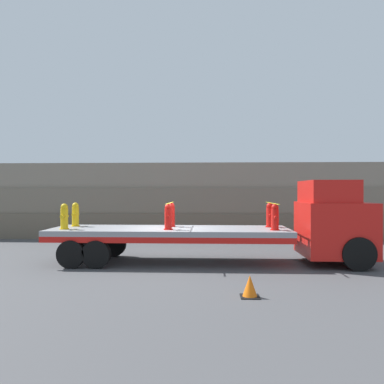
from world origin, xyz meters
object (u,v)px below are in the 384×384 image
fire_hydrant_red_near_2 (275,217)px  fire_hydrant_red_far_2 (270,215)px  fire_hydrant_yellow_near_0 (64,217)px  traffic_cone (250,286)px  fire_hydrant_red_near_1 (168,217)px  fire_hydrant_red_far_1 (171,215)px  fire_hydrant_yellow_far_0 (75,215)px  flatbed_trailer (155,235)px  truck_cab (336,222)px

fire_hydrant_red_near_2 → fire_hydrant_red_far_2: bearing=90.0°
fire_hydrant_yellow_near_0 → traffic_cone: size_ratio=1.68×
fire_hydrant_red_near_2 → fire_hydrant_red_near_1: bearing=180.0°
fire_hydrant_red_far_1 → traffic_cone: (2.43, -4.89, -1.43)m
fire_hydrant_red_near_2 → traffic_cone: bearing=-108.5°
fire_hydrant_red_far_1 → fire_hydrant_red_far_2: size_ratio=1.00×
fire_hydrant_yellow_far_0 → flatbed_trailer: bearing=-10.0°
truck_cab → flatbed_trailer: 6.53m
fire_hydrant_yellow_far_0 → fire_hydrant_red_far_2: 7.40m
fire_hydrant_yellow_near_0 → fire_hydrant_red_far_2: 7.48m
fire_hydrant_yellow_far_0 → fire_hydrant_red_near_2: 7.48m
fire_hydrant_red_far_2 → traffic_cone: bearing=-104.6°
fire_hydrant_red_far_2 → traffic_cone: 5.26m
fire_hydrant_red_near_1 → traffic_cone: size_ratio=1.68×
fire_hydrant_yellow_near_0 → fire_hydrant_red_near_2: same height
truck_cab → fire_hydrant_yellow_near_0: (-9.66, -0.55, 0.19)m
fire_hydrant_red_near_1 → traffic_cone: fire_hydrant_red_near_1 is taller
fire_hydrant_yellow_near_0 → traffic_cone: 7.35m
flatbed_trailer → fire_hydrant_red_near_1: size_ratio=9.46×
fire_hydrant_yellow_near_0 → traffic_cone: fire_hydrant_yellow_near_0 is taller
fire_hydrant_red_near_2 → truck_cab: bearing=13.7°
truck_cab → fire_hydrant_red_near_2: size_ratio=3.28×
fire_hydrant_red_near_1 → fire_hydrant_red_far_1: same height
fire_hydrant_yellow_near_0 → fire_hydrant_red_near_2: 7.40m
fire_hydrant_red_near_1 → fire_hydrant_red_near_2: (3.70, 0.00, 0.00)m
fire_hydrant_red_far_2 → truck_cab: bearing=-13.7°
truck_cab → traffic_cone: size_ratio=5.51×
fire_hydrant_yellow_far_0 → fire_hydrant_red_near_2: (7.40, -1.10, 0.00)m
fire_hydrant_yellow_far_0 → fire_hydrant_red_far_1: bearing=0.0°
fire_hydrant_yellow_far_0 → traffic_cone: fire_hydrant_yellow_far_0 is taller
traffic_cone → fire_hydrant_red_near_2: bearing=71.5°
fire_hydrant_red_near_2 → fire_hydrant_yellow_far_0: bearing=171.5°
fire_hydrant_red_near_2 → fire_hydrant_red_far_1: bearing=163.4°
fire_hydrant_yellow_near_0 → fire_hydrant_red_far_2: size_ratio=1.00×
fire_hydrant_red_near_1 → fire_hydrant_red_near_2: size_ratio=1.00×
fire_hydrant_yellow_near_0 → fire_hydrant_red_near_2: bearing=0.0°
fire_hydrant_yellow_near_0 → fire_hydrant_red_near_2: (7.40, 0.00, 0.00)m
flatbed_trailer → fire_hydrant_yellow_near_0: size_ratio=9.46×
fire_hydrant_red_near_1 → flatbed_trailer: bearing=135.4°
flatbed_trailer → traffic_cone: (2.99, -4.34, -0.75)m
truck_cab → traffic_cone: bearing=-129.1°
flatbed_trailer → fire_hydrant_red_near_2: size_ratio=9.46×
fire_hydrant_yellow_far_0 → fire_hydrant_red_near_2: size_ratio=1.00×
fire_hydrant_red_far_1 → fire_hydrant_red_near_2: same height
fire_hydrant_red_far_1 → fire_hydrant_red_far_2: bearing=0.0°
fire_hydrant_yellow_far_0 → fire_hydrant_red_far_1: size_ratio=1.00×
flatbed_trailer → fire_hydrant_yellow_near_0: fire_hydrant_yellow_near_0 is taller
fire_hydrant_red_near_1 → fire_hydrant_red_far_2: (3.70, 1.10, 0.00)m
fire_hydrant_yellow_far_0 → fire_hydrant_red_far_2: size_ratio=1.00×
flatbed_trailer → fire_hydrant_yellow_near_0: (-3.14, -0.55, 0.68)m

